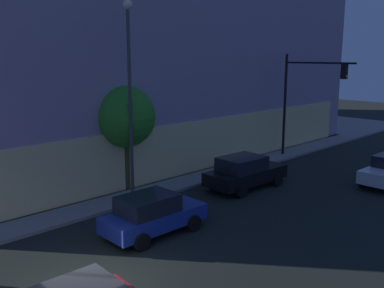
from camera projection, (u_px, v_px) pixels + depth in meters
modern_building at (78, 54)px, 36.52m from camera, size 32.13×32.34×14.36m
traffic_light_far_corner at (305, 90)px, 28.15m from camera, size 0.37×5.05×6.91m
street_lamp_sidewalk at (130, 80)px, 19.68m from camera, size 0.44×0.44×9.24m
sidewalk_tree at (125, 117)px, 21.49m from camera, size 3.13×3.13×5.34m
car_blue at (152, 214)px, 16.76m from camera, size 4.21×2.05×1.65m
car_black at (245, 172)px, 22.70m from camera, size 4.79×2.30×1.74m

